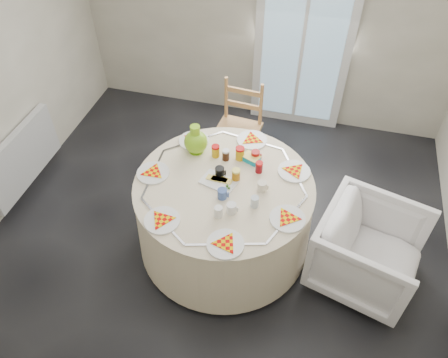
% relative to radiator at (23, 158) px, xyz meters
% --- Properties ---
extents(floor, '(4.00, 4.00, 0.00)m').
position_rel_radiator_xyz_m(floor, '(1.94, -0.20, -0.38)').
color(floor, black).
rests_on(floor, ground).
extents(wall_back, '(4.00, 0.02, 2.60)m').
position_rel_radiator_xyz_m(wall_back, '(1.94, 1.80, 0.92)').
color(wall_back, '#BCB5A3').
rests_on(wall_back, floor).
extents(glass_door, '(1.00, 0.08, 2.10)m').
position_rel_radiator_xyz_m(glass_door, '(2.34, 1.75, 0.67)').
color(glass_door, silver).
rests_on(glass_door, floor).
extents(radiator, '(0.07, 1.00, 0.55)m').
position_rel_radiator_xyz_m(radiator, '(0.00, 0.00, 0.00)').
color(radiator, silver).
rests_on(radiator, floor).
extents(table, '(1.45, 1.45, 0.73)m').
position_rel_radiator_xyz_m(table, '(2.01, -0.19, -0.01)').
color(table, beige).
rests_on(table, floor).
extents(wooden_chair, '(0.45, 0.43, 0.93)m').
position_rel_radiator_xyz_m(wooden_chair, '(1.88, 0.82, 0.09)').
color(wooden_chair, tan).
rests_on(wooden_chair, floor).
extents(armchair, '(0.88, 0.91, 0.77)m').
position_rel_radiator_xyz_m(armchair, '(3.19, -0.24, 0.01)').
color(armchair, white).
rests_on(armchair, floor).
extents(place_settings, '(1.44, 1.44, 0.03)m').
position_rel_radiator_xyz_m(place_settings, '(2.01, -0.19, 0.39)').
color(place_settings, silver).
rests_on(place_settings, table).
extents(jar_cluster, '(0.47, 0.31, 0.13)m').
position_rel_radiator_xyz_m(jar_cluster, '(2.05, 0.06, 0.44)').
color(jar_cluster, brown).
rests_on(jar_cluster, table).
extents(butter_tub, '(0.16, 0.14, 0.05)m').
position_rel_radiator_xyz_m(butter_tub, '(2.16, 0.12, 0.41)').
color(butter_tub, '#0A91B6').
rests_on(butter_tub, table).
extents(green_pitcher, '(0.23, 0.23, 0.25)m').
position_rel_radiator_xyz_m(green_pitcher, '(1.69, 0.12, 0.49)').
color(green_pitcher, '#82C51A').
rests_on(green_pitcher, table).
extents(cheese_platter, '(0.31, 0.24, 0.03)m').
position_rel_radiator_xyz_m(cheese_platter, '(1.97, -0.18, 0.39)').
color(cheese_platter, silver).
rests_on(cheese_platter, table).
extents(mugs_glasses, '(0.63, 0.63, 0.10)m').
position_rel_radiator_xyz_m(mugs_glasses, '(2.14, -0.23, 0.43)').
color(mugs_glasses, gray).
rests_on(mugs_glasses, table).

